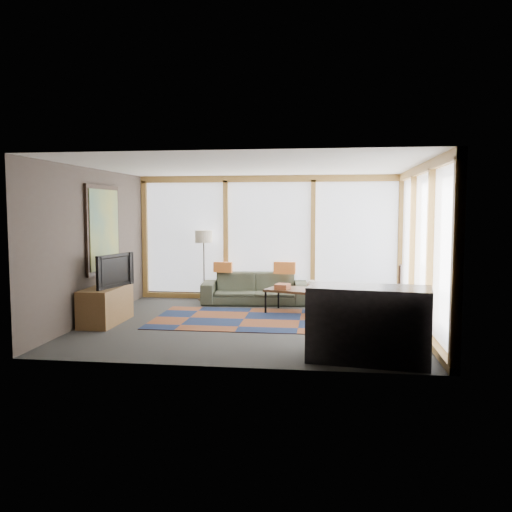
# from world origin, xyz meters

# --- Properties ---
(ground) EXTENTS (5.50, 5.50, 0.00)m
(ground) POSITION_xyz_m (0.00, 0.00, 0.00)
(ground) COLOR #2C2C2A
(ground) RESTS_ON ground
(room_envelope) EXTENTS (5.52, 5.02, 2.62)m
(room_envelope) POSITION_xyz_m (0.49, 0.56, 1.54)
(room_envelope) COLOR #40352E
(room_envelope) RESTS_ON ground
(rug) EXTENTS (3.13, 2.03, 0.01)m
(rug) POSITION_xyz_m (-0.20, 0.32, 0.01)
(rug) COLOR brown
(rug) RESTS_ON ground
(sofa) EXTENTS (2.18, 1.01, 0.62)m
(sofa) POSITION_xyz_m (-0.23, 1.94, 0.31)
(sofa) COLOR #313628
(sofa) RESTS_ON ground
(pillow_left) EXTENTS (0.39, 0.14, 0.21)m
(pillow_left) POSITION_xyz_m (-0.89, 1.98, 0.72)
(pillow_left) COLOR orange
(pillow_left) RESTS_ON sofa
(pillow_right) EXTENTS (0.44, 0.17, 0.24)m
(pillow_right) POSITION_xyz_m (0.37, 1.90, 0.74)
(pillow_right) COLOR orange
(pillow_right) RESTS_ON sofa
(floor_lamp) EXTENTS (0.37, 0.37, 1.47)m
(floor_lamp) POSITION_xyz_m (-1.34, 2.19, 0.73)
(floor_lamp) COLOR black
(floor_lamp) RESTS_ON ground
(coffee_table) EXTENTS (1.48, 1.06, 0.45)m
(coffee_table) POSITION_xyz_m (0.80, 1.00, 0.22)
(coffee_table) COLOR #321B11
(coffee_table) RESTS_ON ground
(book_stack) EXTENTS (0.28, 0.33, 0.10)m
(book_stack) POSITION_xyz_m (0.41, 0.98, 0.49)
(book_stack) COLOR brown
(book_stack) RESTS_ON coffee_table
(vase) EXTENTS (0.22, 0.22, 0.17)m
(vase) POSITION_xyz_m (0.95, 1.03, 0.53)
(vase) COLOR beige
(vase) RESTS_ON coffee_table
(bookshelf) EXTENTS (0.36, 2.00, 0.50)m
(bookshelf) POSITION_xyz_m (2.43, 0.44, 0.25)
(bookshelf) COLOR #321B11
(bookshelf) RESTS_ON ground
(bowl_a) EXTENTS (0.22, 0.22, 0.10)m
(bowl_a) POSITION_xyz_m (2.45, -0.13, 0.55)
(bowl_a) COLOR black
(bowl_a) RESTS_ON bookshelf
(bowl_b) EXTENTS (0.19, 0.19, 0.08)m
(bowl_b) POSITION_xyz_m (2.42, 0.25, 0.54)
(bowl_b) COLOR black
(bowl_b) RESTS_ON bookshelf
(shelf_picture) EXTENTS (0.11, 0.30, 0.40)m
(shelf_picture) POSITION_xyz_m (2.54, 1.21, 0.70)
(shelf_picture) COLOR black
(shelf_picture) RESTS_ON bookshelf
(tv_console) EXTENTS (0.51, 1.22, 0.61)m
(tv_console) POSITION_xyz_m (-2.45, -0.28, 0.30)
(tv_console) COLOR brown
(tv_console) RESTS_ON ground
(television) EXTENTS (0.36, 0.97, 0.56)m
(television) POSITION_xyz_m (-2.36, -0.24, 0.89)
(television) COLOR black
(television) RESTS_ON tv_console
(bar_counter) EXTENTS (1.58, 0.91, 0.95)m
(bar_counter) POSITION_xyz_m (1.75, -2.00, 0.47)
(bar_counter) COLOR black
(bar_counter) RESTS_ON ground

